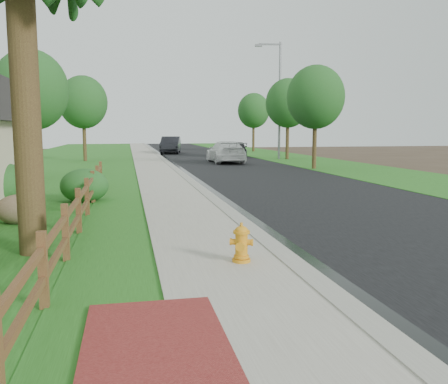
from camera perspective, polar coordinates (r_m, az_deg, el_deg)
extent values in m
plane|color=#3C2D20|center=(7.02, 9.96, -12.92)|extent=(120.00, 120.00, 0.00)
cube|color=black|center=(41.78, -1.78, 4.13)|extent=(8.00, 90.00, 0.02)
cube|color=gray|center=(41.28, -7.56, 4.10)|extent=(0.40, 90.00, 0.12)
cube|color=black|center=(41.30, -7.07, 4.05)|extent=(0.50, 90.00, 0.00)
cube|color=gray|center=(41.21, -9.36, 4.04)|extent=(2.20, 90.00, 0.10)
cube|color=#215217|center=(41.18, -12.01, 3.95)|extent=(1.60, 90.00, 0.06)
cube|color=#215217|center=(41.55, -19.21, 3.71)|extent=(9.00, 90.00, 0.04)
cube|color=#215217|center=(43.48, 7.24, 4.22)|extent=(6.00, 90.00, 0.04)
cube|color=maroon|center=(5.64, -8.27, -17.53)|extent=(1.60, 2.40, 0.11)
cube|color=#472417|center=(6.87, -20.93, -8.93)|extent=(0.12, 0.12, 1.10)
cube|color=#472417|center=(9.18, -18.51, -4.76)|extent=(0.12, 0.12, 1.10)
cube|color=#472417|center=(11.52, -17.09, -2.27)|extent=(0.12, 0.12, 1.10)
cube|color=#472417|center=(13.88, -16.15, -0.62)|extent=(0.12, 0.12, 1.10)
cube|color=#472417|center=(16.26, -15.49, 0.54)|extent=(0.12, 0.12, 1.10)
cube|color=#472417|center=(18.64, -14.99, 1.41)|extent=(0.12, 0.12, 1.10)
cube|color=#472417|center=(21.02, -14.61, 2.08)|extent=(0.12, 0.12, 1.10)
cube|color=#472417|center=(5.78, -22.84, -13.18)|extent=(0.08, 2.35, 0.10)
cube|color=#472417|center=(5.66, -23.05, -9.37)|extent=(0.08, 2.35, 0.10)
cube|color=#472417|center=(8.04, -19.51, -7.24)|extent=(0.08, 2.35, 0.10)
cube|color=#472417|center=(7.95, -19.64, -4.44)|extent=(0.08, 2.35, 0.10)
cube|color=#472417|center=(10.36, -17.70, -3.92)|extent=(0.08, 2.35, 0.10)
cube|color=#472417|center=(10.30, -17.79, -1.73)|extent=(0.08, 2.35, 0.10)
cube|color=#472417|center=(12.72, -16.56, -1.82)|extent=(0.08, 2.35, 0.10)
cube|color=#472417|center=(12.66, -16.63, -0.03)|extent=(0.08, 2.35, 0.10)
cube|color=#472417|center=(15.08, -15.78, -0.37)|extent=(0.08, 2.35, 0.10)
cube|color=#472417|center=(15.04, -15.83, 1.14)|extent=(0.08, 2.35, 0.10)
cube|color=#472417|center=(17.46, -15.21, 0.68)|extent=(0.08, 2.35, 0.10)
cube|color=#472417|center=(17.42, -15.26, 1.99)|extent=(0.08, 2.35, 0.10)
cube|color=#472417|center=(19.84, -14.78, 1.48)|extent=(0.08, 2.35, 0.10)
cube|color=#472417|center=(19.80, -14.82, 2.63)|extent=(0.08, 2.35, 0.10)
cylinder|color=#362116|center=(9.79, -22.67, 8.76)|extent=(0.52, 0.52, 5.50)
cylinder|color=gold|center=(8.55, 2.10, -8.17)|extent=(0.33, 0.33, 0.06)
cylinder|color=gold|center=(8.48, 2.11, -6.48)|extent=(0.22, 0.22, 0.50)
cylinder|color=gold|center=(8.53, 2.10, -7.73)|extent=(0.27, 0.27, 0.05)
cylinder|color=gold|center=(8.42, 2.12, -4.83)|extent=(0.30, 0.30, 0.05)
ellipsoid|color=gold|center=(8.42, 2.12, -4.70)|extent=(0.24, 0.24, 0.18)
cylinder|color=gold|center=(8.39, 2.12, -3.93)|extent=(0.05, 0.05, 0.07)
cylinder|color=gold|center=(8.33, 1.99, -6.52)|extent=(0.18, 0.16, 0.14)
cylinder|color=gold|center=(8.48, 1.01, -6.00)|extent=(0.16, 0.15, 0.12)
cylinder|color=gold|center=(8.45, 3.22, -6.07)|extent=(0.16, 0.15, 0.12)
imported|color=white|center=(35.43, 0.20, 4.85)|extent=(2.26, 5.52, 1.60)
imported|color=black|center=(42.53, 1.61, 5.18)|extent=(2.64, 4.55, 1.46)
imported|color=black|center=(50.09, -6.44, 5.65)|extent=(2.71, 5.55, 1.75)
cylinder|color=gray|center=(40.24, 6.71, 10.77)|extent=(0.19, 0.19, 9.59)
cube|color=gray|center=(40.61, 5.58, 17.27)|extent=(1.92, 0.35, 0.13)
cube|color=gray|center=(40.44, 4.18, 17.17)|extent=(0.61, 0.30, 0.19)
ellipsoid|color=brown|center=(13.34, -23.40, -1.94)|extent=(1.42, 1.25, 0.79)
ellipsoid|color=#204A1A|center=(16.61, -16.44, 0.74)|extent=(1.65, 1.65, 1.15)
cylinder|color=#362116|center=(25.46, -21.92, 5.77)|extent=(0.26, 0.26, 3.84)
ellipsoid|color=#204A1A|center=(25.53, -22.19, 11.30)|extent=(3.59, 3.59, 3.95)
cylinder|color=#362116|center=(30.19, 10.85, 6.40)|extent=(0.27, 0.27, 3.89)
ellipsoid|color=#204A1A|center=(30.25, 10.96, 11.14)|extent=(3.56, 3.56, 3.91)
cylinder|color=#362116|center=(38.54, -16.45, 6.51)|extent=(0.27, 0.27, 3.99)
ellipsoid|color=#204A1A|center=(38.60, -16.59, 10.32)|extent=(3.69, 3.69, 4.06)
cylinder|color=#362116|center=(39.85, 7.64, 6.81)|extent=(0.28, 0.28, 4.06)
ellipsoid|color=#204A1A|center=(39.91, 7.71, 10.56)|extent=(3.67, 3.67, 4.04)
cylinder|color=#362116|center=(54.17, 3.56, 7.01)|extent=(0.28, 0.28, 4.04)
ellipsoid|color=#204A1A|center=(54.21, 3.58, 9.75)|extent=(3.57, 3.57, 3.93)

